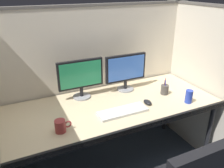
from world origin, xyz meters
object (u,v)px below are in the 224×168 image
object	(u,v)px
keyboard_main	(123,111)
monitor_left	(81,76)
computer_mouse	(148,102)
monitor_right	(126,70)
desk	(115,109)
pen_cup	(165,89)
soda_can	(189,96)
coffee_mug	(61,126)

from	to	relation	value
keyboard_main	monitor_left	bearing A→B (deg)	117.62
computer_mouse	monitor_left	bearing A→B (deg)	142.43
computer_mouse	monitor_right	bearing A→B (deg)	95.99
desk	pen_cup	distance (m)	0.55
monitor_right	keyboard_main	bearing A→B (deg)	-121.29
computer_mouse	soda_can	world-z (taller)	soda_can
computer_mouse	keyboard_main	bearing A→B (deg)	-171.94
computer_mouse	coffee_mug	distance (m)	0.82
soda_can	pen_cup	bearing A→B (deg)	110.48
desk	monitor_left	bearing A→B (deg)	129.37
desk	soda_can	size ratio (longest dim) A/B	15.57
coffee_mug	soda_can	bearing A→B (deg)	-2.71
monitor_left	coffee_mug	world-z (taller)	monitor_left
soda_can	keyboard_main	bearing A→B (deg)	171.15
monitor_left	keyboard_main	xyz separation A→B (m)	(0.22, -0.42, -0.20)
monitor_right	desk	bearing A→B (deg)	-134.36
pen_cup	monitor_left	bearing A→B (deg)	159.71
monitor_left	desk	bearing A→B (deg)	-50.63
keyboard_main	pen_cup	bearing A→B (deg)	14.50
pen_cup	coffee_mug	bearing A→B (deg)	-170.36
monitor_left	computer_mouse	bearing A→B (deg)	-37.57
monitor_left	soda_can	bearing A→B (deg)	-31.42
monitor_right	computer_mouse	xyz separation A→B (m)	(0.04, -0.35, -0.20)
desk	soda_can	world-z (taller)	soda_can
pen_cup	soda_can	world-z (taller)	pen_cup
desk	keyboard_main	size ratio (longest dim) A/B	4.42
coffee_mug	soda_can	size ratio (longest dim) A/B	1.03
monitor_right	computer_mouse	bearing A→B (deg)	-84.01
monitor_left	pen_cup	xyz separation A→B (m)	(0.76, -0.28, -0.17)
keyboard_main	soda_can	size ratio (longest dim) A/B	3.52
monitor_right	keyboard_main	size ratio (longest dim) A/B	1.00
keyboard_main	coffee_mug	bearing A→B (deg)	-175.41
pen_cup	soda_can	xyz separation A→B (m)	(0.09, -0.24, 0.01)
monitor_right	pen_cup	bearing A→B (deg)	-40.06
pen_cup	coffee_mug	size ratio (longest dim) A/B	1.32
pen_cup	desk	bearing A→B (deg)	178.86
soda_can	desk	bearing A→B (deg)	158.40
coffee_mug	soda_can	world-z (taller)	soda_can
desk	pen_cup	world-z (taller)	pen_cup
computer_mouse	soda_can	size ratio (longest dim) A/B	0.79
keyboard_main	computer_mouse	xyz separation A→B (m)	(0.28, 0.04, 0.01)
desk	keyboard_main	bearing A→B (deg)	-90.63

